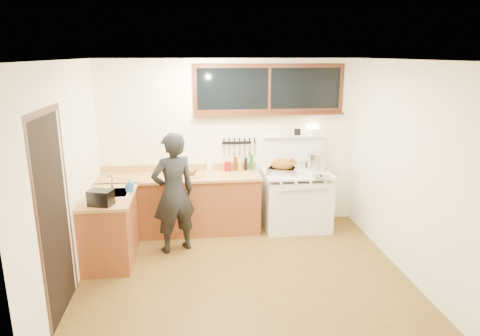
{
  "coord_description": "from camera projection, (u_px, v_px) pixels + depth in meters",
  "views": [
    {
      "loc": [
        -0.59,
        -4.77,
        2.67
      ],
      "look_at": [
        0.05,
        0.85,
        1.15
      ],
      "focal_mm": 32.0,
      "sensor_mm": 36.0,
      "label": 1
    }
  ],
  "objects": [
    {
      "name": "knife_strip",
      "position": [
        238.0,
        143.0,
        6.66
      ],
      "size": [
        0.52,
        0.03,
        0.28
      ],
      "color": "black",
      "rests_on": "room_shell"
    },
    {
      "name": "room_shell",
      "position": [
        244.0,
        145.0,
        4.9
      ],
      "size": [
        4.1,
        3.6,
        2.65
      ],
      "color": "white",
      "rests_on": "ground"
    },
    {
      "name": "toaster",
      "position": [
        101.0,
        198.0,
        5.12
      ],
      "size": [
        0.32,
        0.27,
        0.19
      ],
      "color": "black",
      "rests_on": "counter_left"
    },
    {
      "name": "pitcher",
      "position": [
        209.0,
        165.0,
        6.63
      ],
      "size": [
        0.1,
        0.1,
        0.17
      ],
      "color": "white",
      "rests_on": "counter_back"
    },
    {
      "name": "vintage_stove",
      "position": [
        296.0,
        199.0,
        6.67
      ],
      "size": [
        1.02,
        0.74,
        1.59
      ],
      "color": "white",
      "rests_on": "ground"
    },
    {
      "name": "left_doorway",
      "position": [
        55.0,
        216.0,
        4.3
      ],
      "size": [
        0.02,
        1.04,
        2.17
      ],
      "color": "black",
      "rests_on": "ground"
    },
    {
      "name": "counter_left",
      "position": [
        110.0,
        227.0,
        5.63
      ],
      "size": [
        0.64,
        1.09,
        0.9
      ],
      "color": "brown",
      "rests_on": "ground"
    },
    {
      "name": "coffee_tin",
      "position": [
        228.0,
        166.0,
        6.63
      ],
      "size": [
        0.1,
        0.08,
        0.15
      ],
      "color": "maroon",
      "rests_on": "counter_back"
    },
    {
      "name": "counter_back",
      "position": [
        180.0,
        203.0,
        6.52
      ],
      "size": [
        2.44,
        0.64,
        1.0
      ],
      "color": "brown",
      "rests_on": "ground"
    },
    {
      "name": "stockpot",
      "position": [
        317.0,
        162.0,
        6.65
      ],
      "size": [
        0.36,
        0.36,
        0.28
      ],
      "color": "silver",
      "rests_on": "vintage_stove"
    },
    {
      "name": "back_window",
      "position": [
        269.0,
        94.0,
        6.51
      ],
      "size": [
        2.32,
        0.13,
        0.77
      ],
      "color": "black",
      "rests_on": "room_shell"
    },
    {
      "name": "pot_lid",
      "position": [
        321.0,
        177.0,
        6.3
      ],
      "size": [
        0.31,
        0.31,
        0.04
      ],
      "color": "silver",
      "rests_on": "vintage_stove"
    },
    {
      "name": "saucepan",
      "position": [
        303.0,
        164.0,
        6.82
      ],
      "size": [
        0.17,
        0.28,
        0.12
      ],
      "color": "silver",
      "rests_on": "vintage_stove"
    },
    {
      "name": "sink_unit",
      "position": [
        110.0,
        197.0,
        5.6
      ],
      "size": [
        0.5,
        0.45,
        0.37
      ],
      "color": "white",
      "rests_on": "counter_left"
    },
    {
      "name": "cutting_board",
      "position": [
        190.0,
        173.0,
        6.35
      ],
      "size": [
        0.42,
        0.37,
        0.13
      ],
      "color": "tan",
      "rests_on": "counter_back"
    },
    {
      "name": "roast_turkey",
      "position": [
        282.0,
        167.0,
        6.46
      ],
      "size": [
        0.52,
        0.46,
        0.25
      ],
      "color": "silver",
      "rests_on": "vintage_stove"
    },
    {
      "name": "soap_bottle",
      "position": [
        129.0,
        185.0,
        5.63
      ],
      "size": [
        0.1,
        0.1,
        0.17
      ],
      "color": "blue",
      "rests_on": "counter_left"
    },
    {
      "name": "ground_plane",
      "position": [
        244.0,
        275.0,
        5.33
      ],
      "size": [
        4.0,
        3.5,
        0.02
      ],
      "primitive_type": "cube",
      "color": "brown"
    },
    {
      "name": "bottle_cluster",
      "position": [
        244.0,
        164.0,
        6.66
      ],
      "size": [
        0.31,
        0.06,
        0.25
      ],
      "color": "black",
      "rests_on": "counter_back"
    },
    {
      "name": "man",
      "position": [
        174.0,
        193.0,
        5.79
      ],
      "size": [
        0.72,
        0.62,
        1.67
      ],
      "color": "black",
      "rests_on": "ground"
    }
  ]
}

